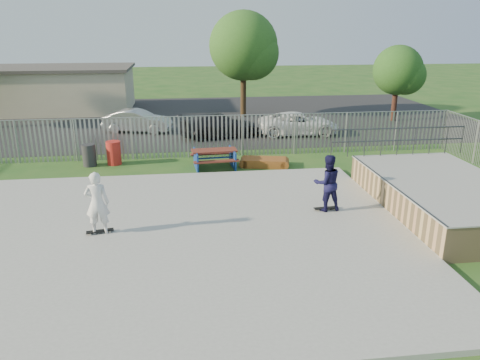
{
  "coord_description": "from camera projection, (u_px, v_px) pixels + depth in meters",
  "views": [
    {
      "loc": [
        0.74,
        -12.89,
        6.12
      ],
      "look_at": [
        2.62,
        2.0,
        1.1
      ],
      "focal_mm": 35.0,
      "sensor_mm": 36.0,
      "label": 1
    }
  ],
  "objects": [
    {
      "name": "car_white",
      "position": [
        299.0,
        124.0,
        26.96
      ],
      "size": [
        4.68,
        2.3,
        1.28
      ],
      "primitive_type": "imported",
      "rotation": [
        0.0,
        0.0,
        1.53
      ],
      "color": "white",
      "rests_on": "parking_lot"
    },
    {
      "name": "tree_mid",
      "position": [
        243.0,
        46.0,
        30.97
      ],
      "size": [
        4.55,
        4.55,
        7.02
      ],
      "color": "#3D2B18",
      "rests_on": "ground"
    },
    {
      "name": "fence",
      "position": [
        190.0,
        163.0,
        18.1
      ],
      "size": [
        26.04,
        16.02,
        2.0
      ],
      "color": "gray",
      "rests_on": "ground"
    },
    {
      "name": "car_silver",
      "position": [
        138.0,
        121.0,
        27.58
      ],
      "size": [
        4.2,
        2.22,
        1.32
      ],
      "primitive_type": "imported",
      "rotation": [
        0.0,
        0.0,
        1.35
      ],
      "color": "#ADAEB2",
      "rests_on": "parking_lot"
    },
    {
      "name": "building",
      "position": [
        60.0,
        89.0,
        34.16
      ],
      "size": [
        10.4,
        6.4,
        3.2
      ],
      "color": "beige",
      "rests_on": "ground"
    },
    {
      "name": "picnic_table",
      "position": [
        214.0,
        159.0,
        20.8
      ],
      "size": [
        2.09,
        1.77,
        0.84
      ],
      "rotation": [
        0.0,
        0.0,
        0.07
      ],
      "color": "#5E251B",
      "rests_on": "ground"
    },
    {
      "name": "concrete_slab",
      "position": [
        162.0,
        237.0,
        13.96
      ],
      "size": [
        15.0,
        12.0,
        0.15
      ],
      "primitive_type": "cube",
      "color": "#9B9B96",
      "rests_on": "ground"
    },
    {
      "name": "skater_white",
      "position": [
        97.0,
        203.0,
        13.75
      ],
      "size": [
        0.71,
        0.48,
        1.92
      ],
      "primitive_type": "imported",
      "rotation": [
        0.0,
        0.0,
        3.17
      ],
      "color": "white",
      "rests_on": "concrete_slab"
    },
    {
      "name": "skateboard_a",
      "position": [
        326.0,
        209.0,
        15.8
      ],
      "size": [
        0.81,
        0.26,
        0.08
      ],
      "rotation": [
        0.0,
        0.0,
        0.08
      ],
      "color": "black",
      "rests_on": "concrete_slab"
    },
    {
      "name": "car_dark",
      "position": [
        220.0,
        125.0,
        26.38
      ],
      "size": [
        4.82,
        2.68,
        1.32
      ],
      "primitive_type": "imported",
      "rotation": [
        0.0,
        0.0,
        1.76
      ],
      "color": "black",
      "rests_on": "parking_lot"
    },
    {
      "name": "trash_bin_grey",
      "position": [
        89.0,
        155.0,
        21.07
      ],
      "size": [
        0.6,
        0.6,
        1.0
      ],
      "primitive_type": "cylinder",
      "color": "#2A292C",
      "rests_on": "ground"
    },
    {
      "name": "parking_lot",
      "position": [
        171.0,
        118.0,
        31.86
      ],
      "size": [
        40.0,
        18.0,
        0.02
      ],
      "primitive_type": "cube",
      "color": "black",
      "rests_on": "ground"
    },
    {
      "name": "funbox",
      "position": [
        264.0,
        162.0,
        21.1
      ],
      "size": [
        2.0,
        1.3,
        0.37
      ],
      "rotation": [
        0.0,
        0.0,
        -0.22
      ],
      "color": "brown",
      "rests_on": "ground"
    },
    {
      "name": "tree_right",
      "position": [
        398.0,
        70.0,
        30.07
      ],
      "size": [
        3.16,
        3.16,
        4.88
      ],
      "color": "#402219",
      "rests_on": "ground"
    },
    {
      "name": "skater_navy",
      "position": [
        327.0,
        183.0,
        15.51
      ],
      "size": [
        0.99,
        0.8,
        1.92
      ],
      "primitive_type": "imported",
      "rotation": [
        0.0,
        0.0,
        3.22
      ],
      "color": "#15133D",
      "rests_on": "concrete_slab"
    },
    {
      "name": "trash_bin_red",
      "position": [
        114.0,
        153.0,
        21.29
      ],
      "size": [
        0.65,
        0.65,
        1.08
      ],
      "primitive_type": "cylinder",
      "color": "red",
      "rests_on": "ground"
    },
    {
      "name": "quarter_pipe",
      "position": [
        444.0,
        196.0,
        15.91
      ],
      "size": [
        5.5,
        7.05,
        2.19
      ],
      "color": "tan",
      "rests_on": "ground"
    },
    {
      "name": "ground",
      "position": [
        162.0,
        239.0,
        13.98
      ],
      "size": [
        120.0,
        120.0,
        0.0
      ],
      "primitive_type": "plane",
      "color": "#21521C",
      "rests_on": "ground"
    },
    {
      "name": "skateboard_b",
      "position": [
        100.0,
        232.0,
        14.05
      ],
      "size": [
        0.82,
        0.36,
        0.08
      ],
      "rotation": [
        0.0,
        0.0,
        0.2
      ],
      "color": "black",
      "rests_on": "concrete_slab"
    }
  ]
}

